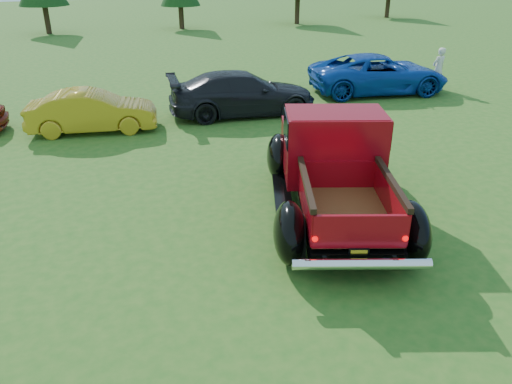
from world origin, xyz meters
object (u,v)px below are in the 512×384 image
at_px(show_car_grey, 243,93).
at_px(spectator, 438,69).
at_px(show_car_yellow, 92,111).
at_px(pickup_truck, 333,162).
at_px(show_car_blue, 379,74).

distance_m(show_car_grey, spectator, 8.31).
height_order(show_car_yellow, spectator, spectator).
height_order(pickup_truck, show_car_grey, pickup_truck).
distance_m(show_car_yellow, show_car_grey, 4.82).
xyz_separation_m(show_car_yellow, show_car_blue, (10.68, 0.80, 0.11)).
bearing_deg(show_car_grey, show_car_blue, -75.00).
bearing_deg(show_car_blue, show_car_yellow, 105.41).
height_order(pickup_truck, show_car_yellow, pickup_truck).
bearing_deg(show_car_grey, pickup_truck, -177.58).
bearing_deg(spectator, pickup_truck, 30.79).
relative_size(show_car_blue, spectator, 3.22).
distance_m(show_car_yellow, show_car_blue, 10.71).
height_order(pickup_truck, show_car_blue, pickup_truck).
bearing_deg(spectator, show_car_yellow, -7.17).
distance_m(pickup_truck, show_car_yellow, 8.16).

